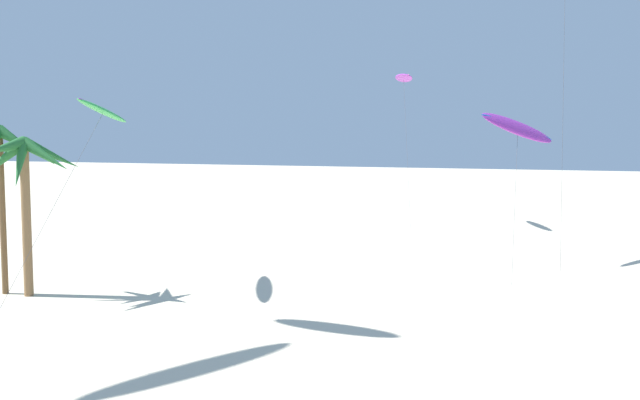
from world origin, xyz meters
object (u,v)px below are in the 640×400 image
(flying_kite_0, at_px, (404,78))
(flying_kite_8, at_px, (518,128))
(palm_tree_1, at_px, (25,166))
(palm_tree_0, at_px, (0,153))
(flying_kite_7, at_px, (103,111))

(flying_kite_0, bearing_deg, flying_kite_8, -55.36)
(flying_kite_0, distance_m, flying_kite_8, 17.73)
(palm_tree_1, relative_size, flying_kite_8, 0.69)
(palm_tree_0, height_order, flying_kite_8, flying_kite_8)
(palm_tree_0, distance_m, flying_kite_7, 4.98)
(flying_kite_7, height_order, flying_kite_8, flying_kite_7)
(palm_tree_0, xyz_separation_m, flying_kite_7, (3.29, 3.21, 1.91))
(palm_tree_1, relative_size, flying_kite_0, 0.59)
(flying_kite_7, bearing_deg, palm_tree_0, -135.71)
(palm_tree_1, height_order, flying_kite_8, flying_kite_8)
(palm_tree_1, xyz_separation_m, flying_kite_8, (20.06, 17.12, 1.71))
(palm_tree_1, xyz_separation_m, flying_kite_7, (1.91, 3.29, 2.50))
(palm_tree_0, relative_size, flying_kite_8, 0.74)
(palm_tree_1, distance_m, flying_kite_0, 33.45)
(flying_kite_0, distance_m, flying_kite_7, 29.43)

